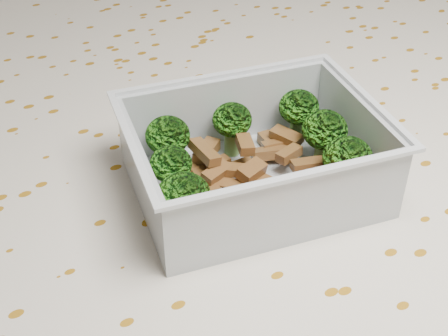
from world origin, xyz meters
TOP-DOWN VIEW (x-y plane):
  - dining_table at (0.00, 0.00)m, footprint 1.40×0.90m
  - tablecloth at (0.00, 0.00)m, footprint 1.46×0.96m
  - lunch_container at (0.03, -0.01)m, footprint 0.21×0.18m
  - broccoli_florets at (0.03, -0.00)m, footprint 0.17×0.13m
  - meat_pile at (0.03, 0.01)m, footprint 0.10×0.08m
  - sausage at (0.02, -0.05)m, footprint 0.16×0.06m

SIDE VIEW (x-z plane):
  - dining_table at x=0.00m, z-range 0.29..1.04m
  - tablecloth at x=0.00m, z-range 0.62..0.81m
  - meat_pile at x=0.03m, z-range 0.76..0.79m
  - sausage at x=0.02m, z-range 0.76..0.79m
  - lunch_container at x=0.03m, z-range 0.75..0.81m
  - broccoli_florets at x=0.03m, z-range 0.77..0.81m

